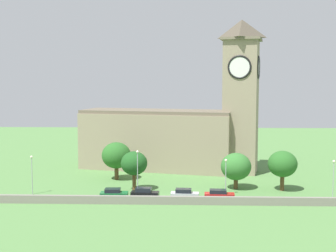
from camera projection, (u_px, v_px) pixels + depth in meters
name	position (u px, v px, depth m)	size (l,w,h in m)	color
ground_plane	(167.00, 179.00, 90.46)	(200.00, 200.00, 0.00)	#517F42
church	(177.00, 129.00, 99.98)	(39.26, 17.95, 31.43)	gray
quay_barrier	(162.00, 200.00, 72.11)	(53.64, 0.70, 1.29)	gray
car_green	(114.00, 194.00, 75.47)	(4.51, 2.34, 1.70)	#1E6B38
car_black	(145.00, 193.00, 75.75)	(4.63, 2.36, 1.77)	black
car_silver	(185.00, 194.00, 75.18)	(4.61, 2.26, 1.72)	silver
car_red	(219.00, 195.00, 74.83)	(4.88, 2.25, 1.67)	red
streetlamp_west_end	(32.00, 168.00, 78.06)	(0.44, 0.44, 6.60)	#9EA0A5
streetlamp_west_mid	(138.00, 166.00, 77.47)	(0.44, 0.44, 7.56)	#9EA0A5
streetlamp_central	(226.00, 171.00, 77.26)	(0.44, 0.44, 6.17)	#9EA0A5
streetlamp_east_mid	(333.00, 173.00, 75.23)	(0.44, 0.44, 6.34)	#9EA0A5
tree_riverside_east	(134.00, 163.00, 80.94)	(4.61, 4.61, 6.87)	brown
tree_by_tower	(283.00, 164.00, 80.71)	(5.06, 5.06, 6.99)	brown
tree_riverside_west	(236.00, 167.00, 82.10)	(5.34, 5.34, 6.41)	brown
tree_churchyard	(116.00, 155.00, 89.85)	(5.63, 5.63, 7.27)	brown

